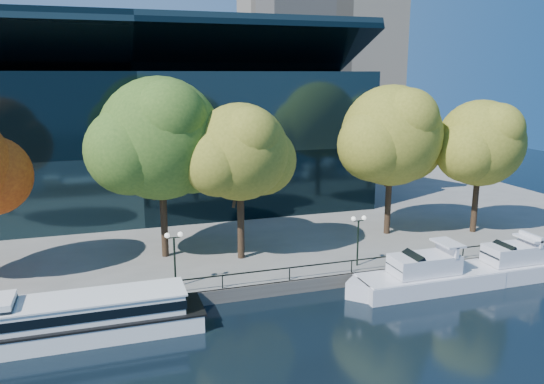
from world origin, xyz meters
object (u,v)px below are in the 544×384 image
object	(u,v)px
tree_2	(163,141)
tree_5	(482,145)
lamp_2	(358,229)
cruiser_near	(424,276)
tree_4	(393,138)
tour_boat	(73,318)
tree_3	(242,154)
cruiser_far	(511,265)
lamp_1	(174,247)

from	to	relation	value
tree_2	tree_5	bearing A→B (deg)	-3.67
tree_5	tree_2	bearing A→B (deg)	176.33
lamp_2	cruiser_near	bearing A→B (deg)	-46.85
tree_2	tree_4	bearing A→B (deg)	0.43
cruiser_near	tree_5	bearing A→B (deg)	37.68
tree_4	tree_5	size ratio (longest dim) A/B	1.11
tour_boat	tree_3	bearing A→B (deg)	32.54
tour_boat	cruiser_near	size ratio (longest dim) A/B	1.32
cruiser_far	lamp_1	xyz separation A→B (m)	(-25.65, 3.90, 2.86)
cruiser_near	tree_3	size ratio (longest dim) A/B	0.98
tree_3	lamp_2	bearing A→B (deg)	-28.86
cruiser_near	lamp_2	bearing A→B (deg)	133.15
cruiser_near	lamp_2	xyz separation A→B (m)	(-3.59, 3.83, 2.87)
tree_2	cruiser_near	bearing A→B (deg)	-31.15
cruiser_far	tree_3	size ratio (longest dim) A/B	0.85
tree_3	lamp_2	size ratio (longest dim) A/B	3.13
tree_3	lamp_2	distance (m)	10.81
lamp_2	tree_3	bearing A→B (deg)	151.14
tour_boat	tree_2	size ratio (longest dim) A/B	1.12
tree_4	tree_5	distance (m)	8.40
cruiser_far	tree_5	size ratio (longest dim) A/B	0.86
lamp_1	lamp_2	world-z (taller)	same
tour_boat	cruiser_near	world-z (taller)	cruiser_near
cruiser_far	lamp_2	bearing A→B (deg)	161.19
tree_3	tree_5	size ratio (longest dim) A/B	1.01
cruiser_near	lamp_2	distance (m)	5.98
cruiser_far	lamp_2	world-z (taller)	lamp_2
cruiser_near	lamp_1	xyz separation A→B (m)	(-17.80, 3.83, 2.87)
cruiser_near	tree_4	world-z (taller)	tree_4
tree_4	lamp_2	size ratio (longest dim) A/B	3.44
tour_boat	tree_3	distance (m)	17.29
cruiser_far	tree_5	world-z (taller)	tree_5
tree_5	lamp_1	distance (m)	30.01
tree_3	tree_4	distance (m)	15.09
cruiser_near	tree_5	xyz separation A→B (m)	(11.32, 8.74, 8.21)
tour_boat	tree_3	xyz separation A→B (m)	(12.79, 8.16, 8.27)
cruiser_far	tree_3	xyz separation A→B (m)	(-19.54, 8.36, 8.47)
tree_2	lamp_1	size ratio (longest dim) A/B	3.63
tree_3	lamp_1	bearing A→B (deg)	-143.85
tree_4	lamp_1	xyz separation A→B (m)	(-20.99, -6.91, -6.09)
tree_3	lamp_1	xyz separation A→B (m)	(-6.11, -4.46, -5.61)
cruiser_near	cruiser_far	xyz separation A→B (m)	(7.85, -0.07, 0.00)
cruiser_near	tree_2	size ratio (longest dim) A/B	0.85
tree_2	tree_3	world-z (taller)	tree_2
cruiser_far	tree_4	distance (m)	14.79
tour_boat	tree_5	world-z (taller)	tree_5
cruiser_far	tree_2	xyz separation A→B (m)	(-25.38, 10.66, 9.44)
tour_boat	tree_5	xyz separation A→B (m)	(35.80, 8.61, 8.01)
tree_2	tree_3	distance (m)	6.35
tree_4	tree_5	xyz separation A→B (m)	(8.12, -2.00, -0.74)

